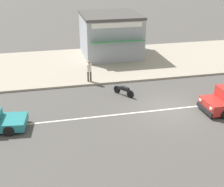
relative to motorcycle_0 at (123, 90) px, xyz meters
name	(u,v)px	position (x,y,z in m)	size (l,w,h in m)	color
ground_plane	(169,109)	(2.38, -2.79, -0.42)	(160.00, 160.00, 0.00)	#4C4947
lane_centre_stripe	(169,109)	(2.38, -2.79, -0.42)	(50.40, 0.14, 0.01)	silver
kerb_strip	(128,61)	(2.38, 7.29, -0.35)	(68.00, 10.00, 0.15)	#9E9384
motorcycle_0	(123,90)	(0.00, 0.00, 0.00)	(1.15, 1.52, 0.80)	black
pedestrian_near_clock	(89,70)	(-2.00, 2.85, 0.70)	(0.34, 0.34, 1.66)	#4C4238
shopfront_mid_block	(110,34)	(1.18, 9.63, 1.73)	(5.46, 6.38, 3.98)	#999EA8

